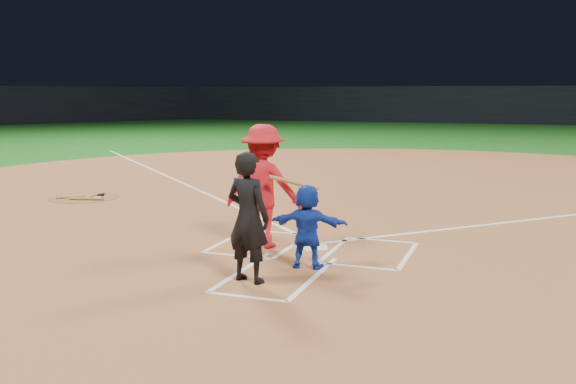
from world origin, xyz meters
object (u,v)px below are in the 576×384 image
(umpire, at_px, (248,217))
(batter_at_plate, at_px, (263,186))
(home_plate, at_px, (313,247))
(on_deck_circle, at_px, (84,198))
(catcher, at_px, (307,226))

(umpire, relative_size, batter_at_plate, 0.87)
(home_plate, xyz_separation_m, on_deck_circle, (-6.90, 3.03, -0.00))
(umpire, bearing_deg, home_plate, -83.09)
(catcher, distance_m, batter_at_plate, 1.56)
(home_plate, bearing_deg, umpire, 83.29)
(batter_at_plate, bearing_deg, on_deck_circle, 152.11)
(home_plate, height_order, batter_at_plate, batter_at_plate)
(on_deck_circle, xyz_separation_m, catcher, (7.19, -4.24, 0.62))
(umpire, bearing_deg, catcher, -106.77)
(home_plate, relative_size, catcher, 0.48)
(on_deck_circle, distance_m, batter_at_plate, 6.96)
(home_plate, xyz_separation_m, batter_at_plate, (-0.81, -0.19, 1.02))
(home_plate, height_order, on_deck_circle, home_plate)
(home_plate, relative_size, umpire, 0.33)
(on_deck_circle, relative_size, batter_at_plate, 0.83)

